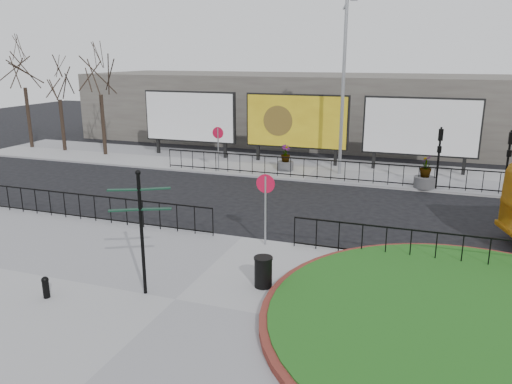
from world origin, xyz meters
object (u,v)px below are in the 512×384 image
at_px(billboard_mid, 296,122).
at_px(litter_bin, 263,272).
at_px(bollard, 46,286).
at_px(fingerpost_sign, 141,221).
at_px(lamp_post, 343,86).
at_px(planter_c, 425,176).
at_px(planter_a, 285,161).

relative_size(billboard_mid, litter_bin, 7.03).
bearing_deg(bollard, fingerpost_sign, 25.05).
height_order(lamp_post, planter_c, lamp_post).
height_order(billboard_mid, bollard, billboard_mid).
xyz_separation_m(lamp_post, bollard, (-4.81, -17.05, -4.38)).
relative_size(planter_a, planter_c, 0.91).
height_order(fingerpost_sign, planter_c, fingerpost_sign).
distance_m(bollard, litter_bin, 5.85).
distance_m(fingerpost_sign, planter_a, 15.90).
height_order(billboard_mid, lamp_post, lamp_post).
bearing_deg(fingerpost_sign, billboard_mid, 68.51).
relative_size(billboard_mid, planter_a, 4.32).
distance_m(billboard_mid, litter_bin, 16.95).
bearing_deg(bollard, planter_a, 84.06).
distance_m(lamp_post, litter_bin, 15.12).
relative_size(litter_bin, planter_a, 0.62).
bearing_deg(lamp_post, billboard_mid, 146.75).
distance_m(litter_bin, planter_a, 14.79).
relative_size(bollard, planter_a, 0.42).
bearing_deg(billboard_mid, bollard, -95.40).
distance_m(fingerpost_sign, litter_bin, 3.64).
height_order(fingerpost_sign, planter_a, fingerpost_sign).
distance_m(lamp_post, bollard, 18.25).
bearing_deg(planter_a, lamp_post, 2.47).
height_order(planter_a, planter_c, planter_c).
height_order(bollard, litter_bin, litter_bin).
relative_size(lamp_post, fingerpost_sign, 2.68).
bearing_deg(billboard_mid, planter_c, -25.57).
bearing_deg(litter_bin, lamp_post, 91.81).
relative_size(billboard_mid, planter_c, 3.92).
xyz_separation_m(billboard_mid, fingerpost_sign, (0.56, -17.92, -0.40)).
bearing_deg(bollard, planter_c, 59.05).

